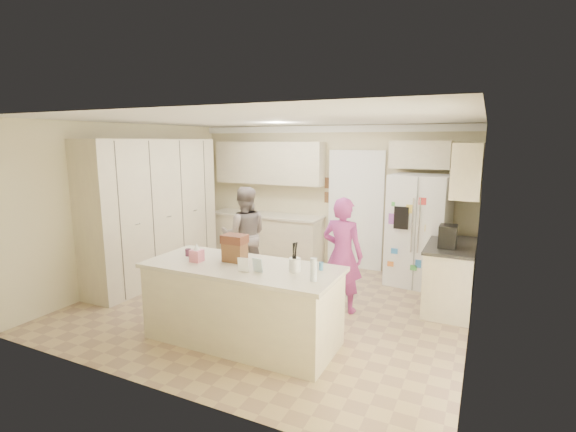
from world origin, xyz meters
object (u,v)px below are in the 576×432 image
at_px(coffee_maker, 448,236).
at_px(teen_boy, 245,235).
at_px(utensil_crock, 295,265).
at_px(tissue_box, 197,256).
at_px(teen_girl, 342,255).
at_px(dollhouse_body, 235,252).
at_px(island_base, 242,305).
at_px(refrigerator, 419,230).

distance_m(coffee_maker, teen_boy, 3.13).
xyz_separation_m(utensil_crock, tissue_box, (-1.20, -0.15, -0.00)).
relative_size(tissue_box, teen_boy, 0.09).
distance_m(teen_boy, teen_girl, 1.89).
relative_size(tissue_box, dollhouse_body, 0.54).
bearing_deg(island_base, coffee_maker, 42.83).
xyz_separation_m(refrigerator, tissue_box, (-2.08, -3.02, 0.10)).
bearing_deg(island_base, teen_boy, 120.46).
relative_size(utensil_crock, teen_boy, 0.09).
relative_size(utensil_crock, dollhouse_body, 0.58).
relative_size(refrigerator, utensil_crock, 12.00).
distance_m(refrigerator, coffee_maker, 1.15).
bearing_deg(island_base, refrigerator, 62.25).
bearing_deg(teen_boy, teen_girl, 136.15).
relative_size(dollhouse_body, teen_girl, 0.16).
distance_m(island_base, utensil_crock, 0.86).
distance_m(dollhouse_body, teen_girl, 1.58).
xyz_separation_m(island_base, teen_girl, (0.76, 1.36, 0.36)).
distance_m(refrigerator, utensil_crock, 3.00).
bearing_deg(utensil_crock, tissue_box, -172.87).
bearing_deg(refrigerator, utensil_crock, -100.65).
relative_size(refrigerator, island_base, 0.82).
distance_m(tissue_box, teen_girl, 1.98).
relative_size(island_base, teen_boy, 1.38).
bearing_deg(dollhouse_body, refrigerator, 59.12).
relative_size(refrigerator, teen_boy, 1.13).
distance_m(island_base, dollhouse_body, 0.62).
height_order(refrigerator, island_base, refrigerator).
distance_m(island_base, teen_girl, 1.60).
bearing_deg(teen_boy, tissue_box, 75.25).
relative_size(island_base, utensil_crock, 14.67).
distance_m(island_base, teen_boy, 2.14).
bearing_deg(island_base, tissue_box, -169.70).
distance_m(coffee_maker, utensil_crock, 2.32).
xyz_separation_m(coffee_maker, utensil_crock, (-1.40, -1.85, -0.07)).
distance_m(refrigerator, island_base, 3.33).
bearing_deg(dollhouse_body, utensil_crock, -3.58).
bearing_deg(island_base, teen_girl, 60.69).
xyz_separation_m(tissue_box, teen_boy, (-0.52, 1.92, -0.20)).
bearing_deg(tissue_box, utensil_crock, 7.13).
bearing_deg(tissue_box, dollhouse_body, 26.57).
xyz_separation_m(island_base, dollhouse_body, (-0.15, 0.10, 0.60)).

